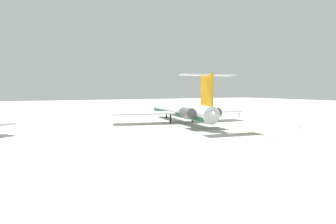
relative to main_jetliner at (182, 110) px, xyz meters
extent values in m
plane|color=#B7B5AD|center=(2.76, -7.30, -3.65)|extent=(394.17, 394.17, 0.00)
cylinder|color=white|center=(1.28, -0.18, -0.06)|extent=(40.57, 10.02, 4.31)
cone|color=white|center=(21.26, -3.06, -0.06)|extent=(5.03, 4.73, 4.13)
cone|color=white|center=(-18.70, 2.70, 0.33)|extent=(6.74, 4.52, 3.66)
cube|color=#195133|center=(1.28, -0.18, -1.03)|extent=(39.70, 9.98, 0.95)
cube|color=white|center=(3.75, 10.70, -0.81)|extent=(10.92, 19.05, 0.43)
cube|color=white|center=(0.58, -11.32, -0.81)|extent=(7.41, 18.19, 0.43)
cylinder|color=#515156|center=(-11.99, 5.23, 0.27)|extent=(5.68, 3.24, 2.50)
cube|color=white|center=(-12.10, 4.49, 0.27)|extent=(3.39, 1.82, 0.52)
cylinder|color=#515156|center=(-12.98, -1.63, 0.27)|extent=(5.68, 3.24, 2.50)
cube|color=white|center=(-12.88, -0.89, 0.27)|extent=(3.39, 1.82, 0.52)
cube|color=orange|center=(-16.04, 2.31, 5.91)|extent=(5.83, 1.26, 7.63)
cube|color=white|center=(-15.99, 5.79, 9.42)|extent=(4.89, 6.79, 0.30)
cube|color=white|center=(-16.98, -1.04, 9.42)|extent=(4.89, 6.79, 0.30)
cylinder|color=black|center=(13.49, -1.94, -2.01)|extent=(0.47, 0.47, 3.27)
cylinder|color=black|center=(0.44, 3.42, -2.01)|extent=(0.47, 0.47, 3.27)
cylinder|color=black|center=(-0.55, -3.40, -2.01)|extent=(0.47, 0.47, 3.27)
cylinder|color=black|center=(23.21, -19.10, -3.21)|extent=(0.11, 0.11, 0.87)
cylinder|color=black|center=(23.36, -19.11, -3.21)|extent=(0.11, 0.11, 0.87)
cylinder|color=#191E4C|center=(23.28, -19.11, -2.43)|extent=(0.29, 0.29, 0.69)
sphere|color=tan|center=(23.28, -19.11, -1.94)|extent=(0.27, 0.27, 0.27)
cylinder|color=#191E4C|center=(23.09, -19.10, -2.39)|extent=(0.08, 0.08, 0.59)
cylinder|color=#191E4C|center=(23.48, -19.11, -2.39)|extent=(0.08, 0.08, 0.59)
cylinder|color=black|center=(20.81, -24.04, -3.21)|extent=(0.11, 0.11, 0.87)
cylinder|color=black|center=(20.71, -24.16, -3.21)|extent=(0.11, 0.11, 0.87)
cylinder|color=gray|center=(20.76, -24.10, -2.44)|extent=(0.29, 0.29, 0.69)
sphere|color=brown|center=(20.76, -24.10, -1.96)|extent=(0.27, 0.27, 0.27)
cylinder|color=gray|center=(20.89, -23.95, -2.40)|extent=(0.08, 0.08, 0.58)
cylinder|color=gray|center=(20.63, -24.24, -2.40)|extent=(0.08, 0.08, 0.58)
cylinder|color=black|center=(5.12, -25.94, -3.23)|extent=(0.10, 0.10, 0.82)
cylinder|color=black|center=(5.07, -26.07, -3.23)|extent=(0.10, 0.10, 0.82)
cylinder|color=gray|center=(5.10, -26.01, -2.50)|extent=(0.28, 0.28, 0.65)
sphere|color=#8C6647|center=(5.10, -26.01, -2.04)|extent=(0.26, 0.26, 0.26)
cylinder|color=gray|center=(5.16, -25.84, -2.46)|extent=(0.08, 0.08, 0.55)
cylinder|color=gray|center=(5.03, -26.18, -2.46)|extent=(0.08, 0.08, 0.55)
cylinder|color=black|center=(22.58, -25.62, -3.26)|extent=(0.10, 0.10, 0.78)
cylinder|color=black|center=(22.46, -25.56, -3.26)|extent=(0.10, 0.10, 0.78)
cylinder|color=orange|center=(22.52, -25.59, -2.56)|extent=(0.26, 0.26, 0.62)
sphere|color=#8C6647|center=(22.52, -25.59, -2.12)|extent=(0.24, 0.24, 0.24)
cylinder|color=orange|center=(22.67, -25.67, -2.52)|extent=(0.07, 0.07, 0.53)
cylinder|color=orange|center=(22.36, -25.51, -2.52)|extent=(0.07, 0.07, 0.53)
cone|color=#EA590F|center=(23.11, -22.49, -3.37)|extent=(0.40, 0.40, 0.55)
cone|color=#EA590F|center=(-25.01, -19.30, -3.37)|extent=(0.40, 0.40, 0.55)
cube|color=gold|center=(1.28, -9.16, -3.64)|extent=(72.27, 15.58, 0.01)
camera|label=1|loc=(-74.74, 43.15, 6.02)|focal=31.72mm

